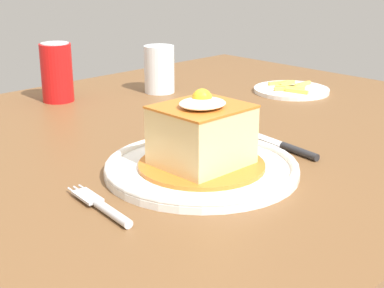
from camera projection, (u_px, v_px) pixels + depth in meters
dining_table at (139, 193)px, 0.99m from camera, size 1.48×0.98×0.72m
main_plate at (202, 167)px, 0.84m from camera, size 0.28×0.28×0.02m
sandwich_meal at (202, 138)px, 0.82m from camera, size 0.18×0.18×0.12m
fork at (104, 208)px, 0.72m from camera, size 0.03×0.14×0.01m
knife at (289, 147)px, 0.93m from camera, size 0.04×0.17×0.01m
soda_can at (57, 72)px, 1.22m from camera, size 0.07×0.07×0.12m
drinking_glass at (159, 72)px, 1.30m from camera, size 0.07×0.07×0.10m
side_plate_fries at (291, 90)px, 1.31m from camera, size 0.17×0.17×0.02m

